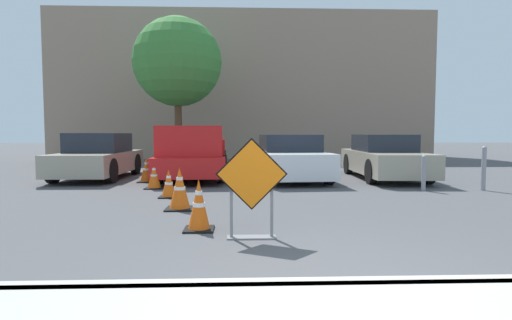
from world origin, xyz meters
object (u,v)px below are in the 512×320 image
parked_car_third (384,158)px  bollard_nearest (424,172)px  traffic_cone_fifth (147,170)px  bollard_second (484,167)px  traffic_cone_second (180,189)px  traffic_cone_fourth (154,176)px  road_closed_sign (252,184)px  parked_car_nearest (98,157)px  traffic_cone_nearest (199,205)px  pickup_truck (193,155)px  parked_car_second (290,159)px  traffic_cone_third (169,184)px

parked_car_third → bollard_nearest: parked_car_third is taller
traffic_cone_fifth → bollard_second: size_ratio=0.67×
traffic_cone_second → traffic_cone_fourth: traffic_cone_second is taller
road_closed_sign → bollard_second: size_ratio=1.23×
traffic_cone_second → bollard_nearest: (5.64, 2.22, 0.08)m
road_closed_sign → parked_car_nearest: 8.79m
traffic_cone_fifth → parked_car_third: bearing=5.7°
traffic_cone_nearest → traffic_cone_fourth: size_ratio=1.10×
traffic_cone_fourth → traffic_cone_fifth: traffic_cone_fifth is taller
road_closed_sign → traffic_cone_second: size_ratio=1.72×
traffic_cone_fourth → parked_car_nearest: bearing=132.6°
pickup_truck → parked_car_second: bearing=170.5°
traffic_cone_nearest → bollard_nearest: size_ratio=0.85×
traffic_cone_fourth → traffic_cone_nearest: bearing=-70.2°
parked_car_nearest → traffic_cone_fifth: bearing=148.9°
traffic_cone_fifth → traffic_cone_third: bearing=-67.9°
parked_car_third → bollard_nearest: 2.75m
parked_car_third → bollard_nearest: size_ratio=5.29×
traffic_cone_nearest → bollard_second: bollard_second is taller
bollard_nearest → bollard_second: 1.52m
traffic_cone_nearest → traffic_cone_fourth: bearing=109.8°
traffic_cone_third → bollard_second: bollard_second is taller
traffic_cone_nearest → parked_car_third: bearing=52.3°
traffic_cone_nearest → bollard_nearest: bearing=37.0°
traffic_cone_second → pickup_truck: bearing=93.9°
traffic_cone_fourth → pickup_truck: 2.37m
traffic_cone_fourth → bollard_nearest: size_ratio=0.77×
traffic_cone_third → parked_car_third: 7.06m
parked_car_third → bollard_nearest: bearing=92.8°
traffic_cone_fourth → parked_car_second: bearing=26.6°
traffic_cone_second → bollard_nearest: bearing=21.5°
traffic_cone_nearest → traffic_cone_fourth: 4.77m
traffic_cone_fourth → parked_car_third: bearing=17.4°
bollard_nearest → parked_car_nearest: bearing=161.0°
traffic_cone_second → pickup_truck: size_ratio=0.15×
road_closed_sign → pickup_truck: (-1.63, 7.21, -0.00)m
traffic_cone_nearest → pickup_truck: size_ratio=0.15×
traffic_cone_nearest → parked_car_second: bearing=71.7°
bollard_nearest → road_closed_sign: bearing=-135.0°
parked_car_second → bollard_second: size_ratio=3.74×
pickup_truck → bollard_nearest: size_ratio=5.86×
parked_car_second → parked_car_nearest: bearing=-9.7°
traffic_cone_second → traffic_cone_third: traffic_cone_second is taller
road_closed_sign → parked_car_third: size_ratio=0.29×
traffic_cone_third → bollard_nearest: bollard_nearest is taller
road_closed_sign → traffic_cone_nearest: bearing=145.8°
parked_car_second → pickup_truck: bearing=-10.7°
parked_car_nearest → parked_car_third: size_ratio=0.88×
road_closed_sign → parked_car_second: size_ratio=0.33×
parked_car_third → bollard_second: bearing=121.6°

